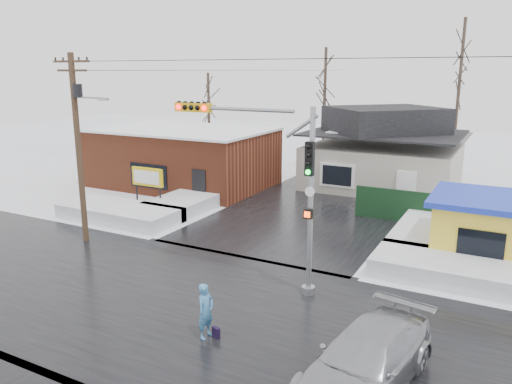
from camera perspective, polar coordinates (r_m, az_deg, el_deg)
The scene contains 20 objects.
ground at distance 18.74m, azimuth -9.33°, elevation -12.44°, with size 120.00×120.00×0.00m, color white.
road_ns at distance 18.73m, azimuth -9.33°, elevation -12.41°, with size 10.00×120.00×0.02m, color black.
road_ew at distance 18.73m, azimuth -9.33°, elevation -12.41°, with size 120.00×10.00×0.02m, color black.
snowbank_nw at distance 29.10m, azimuth -15.28°, elevation -2.31°, with size 7.00×3.00×0.80m, color white.
snowbank_ne at distance 21.78m, azimuth 22.54°, elevation -8.38°, with size 7.00×3.00×0.80m, color white.
snowbank_nside_w at distance 31.64m, azimuth -6.47°, elevation -0.62°, with size 3.00×8.00×0.80m, color white.
snowbank_nside_e at distance 26.67m, azimuth 19.36°, elevation -4.08°, with size 3.00×8.00×0.80m, color white.
traffic_signal at distance 18.44m, azimuth 1.77°, elevation 2.26°, with size 6.05×0.68×7.00m.
utility_pole at distance 25.01m, azimuth -19.61°, elevation 5.85°, with size 3.15×0.44×9.00m.
brick_building at distance 36.75m, azimuth -8.22°, elevation 4.01°, with size 12.20×8.20×4.12m.
marquee_sign at distance 30.54m, azimuth -12.30°, elevation 1.55°, with size 2.20×0.21×2.55m.
house at distance 36.68m, azimuth 14.35°, elevation 4.56°, with size 10.40×8.40×5.76m.
kiosk at distance 24.25m, azimuth 24.66°, elevation -3.70°, with size 4.60×4.60×2.88m.
fence at distance 28.51m, azimuth 19.08°, elevation -1.88°, with size 8.00×0.12×1.80m, color black.
tree_far_left at distance 41.82m, azimuth 7.93°, elevation 13.28°, with size 3.00×3.00×10.00m.
tree_far_mid at distance 41.53m, azimuth 22.52°, elevation 14.59°, with size 3.00×3.00×12.00m.
tree_far_west at distance 44.57m, azimuth -5.47°, elevation 11.33°, with size 3.00×3.00×8.00m.
pedestrian at distance 16.06m, azimuth -5.77°, elevation -13.42°, with size 0.65×0.43×1.79m, color teal.
car at distance 14.16m, azimuth 12.50°, elevation -18.25°, with size 2.20×5.41×1.57m, color #A1A2A8.
shopping_bag at distance 16.33m, azimuth -4.59°, elevation -15.78°, with size 0.28×0.12×0.35m, color black.
Camera 1 is at (10.35, -13.28, 8.22)m, focal length 35.00 mm.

